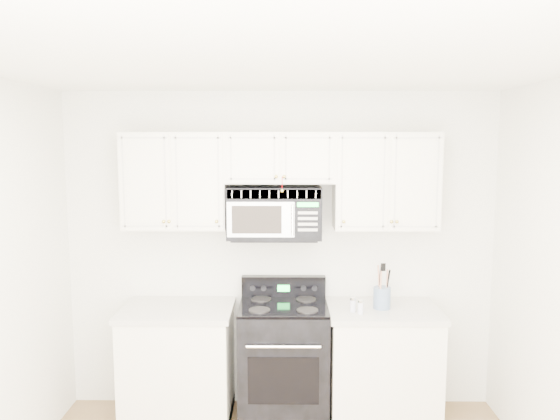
{
  "coord_description": "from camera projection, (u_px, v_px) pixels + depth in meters",
  "views": [
    {
      "loc": [
        0.03,
        -2.67,
        2.2
      ],
      "look_at": [
        0.0,
        1.3,
        1.7
      ],
      "focal_mm": 35.0,
      "sensor_mm": 36.0,
      "label": 1
    }
  ],
  "objects": [
    {
      "name": "room",
      "position": [
        278.0,
        320.0,
        2.76
      ],
      "size": [
        3.51,
        3.51,
        2.61
      ],
      "color": "#7F6448",
      "rests_on": "ground"
    },
    {
      "name": "base_cabinet_left",
      "position": [
        179.0,
        368.0,
        4.3
      ],
      "size": [
        0.86,
        0.65,
        0.92
      ],
      "color": "silver",
      "rests_on": "ground"
    },
    {
      "name": "base_cabinet_right",
      "position": [
        382.0,
        368.0,
        4.29
      ],
      "size": [
        0.86,
        0.65,
        0.92
      ],
      "color": "silver",
      "rests_on": "ground"
    },
    {
      "name": "range",
      "position": [
        283.0,
        360.0,
        4.31
      ],
      "size": [
        0.69,
        0.63,
        1.1
      ],
      "color": "black",
      "rests_on": "ground"
    },
    {
      "name": "upper_cabinets",
      "position": [
        280.0,
        176.0,
        4.25
      ],
      "size": [
        2.44,
        0.37,
        0.75
      ],
      "color": "silver",
      "rests_on": "ground"
    },
    {
      "name": "microwave",
      "position": [
        274.0,
        212.0,
        4.27
      ],
      "size": [
        0.73,
        0.41,
        0.4
      ],
      "color": "black",
      "rests_on": "ground"
    },
    {
      "name": "utensil_crock",
      "position": [
        382.0,
        297.0,
        4.2
      ],
      "size": [
        0.13,
        0.13,
        0.35
      ],
      "color": "slate",
      "rests_on": "base_cabinet_right"
    },
    {
      "name": "shaker_salt",
      "position": [
        360.0,
        307.0,
        4.07
      ],
      "size": [
        0.04,
        0.04,
        0.11
      ],
      "color": "silver",
      "rests_on": "base_cabinet_right"
    },
    {
      "name": "shaker_pepper",
      "position": [
        353.0,
        305.0,
        4.12
      ],
      "size": [
        0.05,
        0.05,
        0.11
      ],
      "color": "silver",
      "rests_on": "base_cabinet_right"
    }
  ]
}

